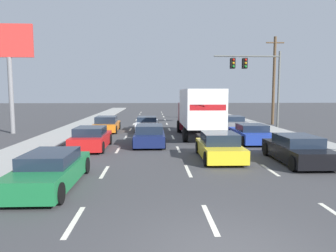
% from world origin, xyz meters
% --- Properties ---
extents(ground_plane, '(140.00, 140.00, 0.00)m').
position_xyz_m(ground_plane, '(0.00, 25.00, 0.00)').
color(ground_plane, '#3D3D3F').
extents(sidewalk_right, '(2.71, 80.00, 0.14)m').
position_xyz_m(sidewalk_right, '(8.30, 20.00, 0.07)').
color(sidewalk_right, '#9E9E99').
rests_on(sidewalk_right, ground_plane).
extents(sidewalk_left, '(2.71, 80.00, 0.14)m').
position_xyz_m(sidewalk_left, '(-8.30, 20.00, 0.07)').
color(sidewalk_left, '#9E9E99').
rests_on(sidewalk_left, ground_plane).
extents(lane_markings, '(6.94, 52.00, 0.01)m').
position_xyz_m(lane_markings, '(-0.00, 21.85, 0.00)').
color(lane_markings, silver).
rests_on(lane_markings, ground_plane).
extents(car_orange, '(1.99, 4.24, 1.28)m').
position_xyz_m(car_orange, '(-5.25, 20.47, 0.58)').
color(car_orange, orange).
rests_on(car_orange, ground_plane).
extents(car_red, '(1.89, 4.07, 1.28)m').
position_xyz_m(car_red, '(-4.95, 12.26, 0.60)').
color(car_red, red).
rests_on(car_red, ground_plane).
extents(car_green, '(1.85, 4.66, 1.19)m').
position_xyz_m(car_green, '(-4.93, 4.90, 0.56)').
color(car_green, '#196B38').
rests_on(car_green, ground_plane).
extents(car_white, '(1.95, 4.63, 1.19)m').
position_xyz_m(car_white, '(-1.93, 21.11, 0.55)').
color(car_white, white).
rests_on(car_white, ground_plane).
extents(car_navy, '(1.90, 4.26, 1.26)m').
position_xyz_m(car_navy, '(-1.64, 13.46, 0.58)').
color(car_navy, '#141E4C').
rests_on(car_navy, ground_plane).
extents(box_truck, '(2.64, 7.74, 3.43)m').
position_xyz_m(box_truck, '(1.85, 16.69, 1.96)').
color(box_truck, white).
rests_on(box_truck, ground_plane).
extents(car_yellow, '(1.96, 4.07, 1.28)m').
position_xyz_m(car_yellow, '(1.77, 9.14, 0.58)').
color(car_yellow, yellow).
rests_on(car_yellow, ground_plane).
extents(car_gray, '(2.04, 4.05, 1.23)m').
position_xyz_m(car_gray, '(5.33, 21.09, 0.58)').
color(car_gray, slate).
rests_on(car_gray, ground_plane).
extents(car_blue, '(2.04, 4.53, 1.19)m').
position_xyz_m(car_blue, '(4.90, 14.30, 0.55)').
color(car_blue, '#1E389E').
rests_on(car_blue, ground_plane).
extents(car_black, '(1.99, 4.41, 1.25)m').
position_xyz_m(car_black, '(5.17, 8.23, 0.58)').
color(car_black, black).
rests_on(car_black, ground_plane).
extents(traffic_signal_mast, '(6.22, 0.69, 7.01)m').
position_xyz_m(traffic_signal_mast, '(7.80, 23.45, 5.21)').
color(traffic_signal_mast, '#595B56').
rests_on(traffic_signal_mast, ground_plane).
extents(utility_pole_mid, '(1.80, 0.28, 8.73)m').
position_xyz_m(utility_pole_mid, '(10.70, 25.77, 4.50)').
color(utility_pole_mid, brown).
rests_on(utility_pole_mid, ground_plane).
extents(roadside_billboard, '(3.74, 0.36, 8.45)m').
position_xyz_m(roadside_billboard, '(-12.51, 19.66, 5.97)').
color(roadside_billboard, slate).
rests_on(roadside_billboard, ground_plane).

